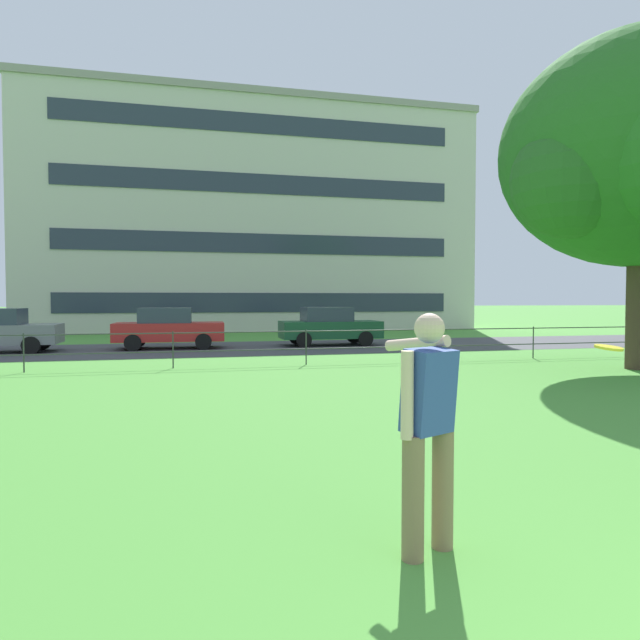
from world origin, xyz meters
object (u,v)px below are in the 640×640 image
car_red_left (169,328)px  apartment_building_background (252,222)px  frisbee (609,348)px  car_dark_green_right (329,326)px  person_thrower (427,424)px

car_red_left → apartment_building_background: (4.90, 14.94, 6.12)m
car_red_left → apartment_building_background: size_ratio=0.15×
car_red_left → frisbee: bearing=-74.2°
frisbee → car_red_left: 17.58m
car_red_left → apartment_building_background: bearing=71.8°
apartment_building_background → car_dark_green_right: bearing=-84.8°
frisbee → apartment_building_background: 32.32m
car_red_left → car_dark_green_right: (6.26, 0.03, 0.00)m
apartment_building_background → frisbee: bearing=-90.2°
frisbee → car_red_left: car_red_left is taller
car_dark_green_right → frisbee: bearing=-95.0°
car_dark_green_right → car_red_left: bearing=-179.8°
car_dark_green_right → apartment_building_background: 16.17m
person_thrower → car_red_left: bearing=97.5°
person_thrower → car_red_left: (-2.36, 17.93, -0.17)m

